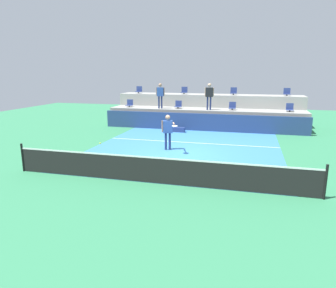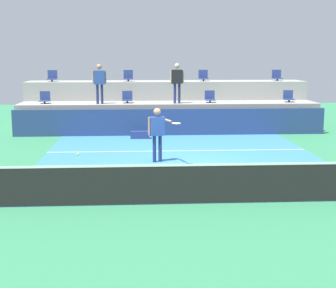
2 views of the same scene
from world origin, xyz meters
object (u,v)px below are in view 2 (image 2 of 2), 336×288
tennis_player (158,129)px  stadium_chair_lower_right (210,98)px  stadium_chair_lower_left (127,98)px  stadium_chair_upper_left (128,77)px  spectator_in_white (177,79)px  stadium_chair_lower_far_right (289,97)px  stadium_chair_upper_far_left (52,77)px  equipment_bag (140,135)px  stadium_chair_upper_right (203,76)px  stadium_chair_lower_far_left (45,98)px  spectator_leaning_on_rail (99,80)px  stadium_chair_upper_far_right (277,76)px  tennis_ball (78,154)px

tennis_player → stadium_chair_lower_right: bearing=68.8°
stadium_chair_lower_left → stadium_chair_upper_left: (0.03, 1.80, 0.85)m
stadium_chair_lower_left → spectator_in_white: 2.33m
stadium_chair_lower_left → spectator_in_white: bearing=-10.2°
stadium_chair_lower_left → stadium_chair_lower_far_right: (7.15, 0.00, 0.00)m
stadium_chair_upper_far_left → spectator_in_white: spectator_in_white is taller
stadium_chair_lower_right → equipment_bag: 3.94m
stadium_chair_lower_far_right → stadium_chair_upper_right: stadium_chair_upper_right is taller
stadium_chair_lower_far_left → stadium_chair_upper_left: stadium_chair_upper_left is taller
spectator_leaning_on_rail → stadium_chair_lower_far_left: bearing=170.9°
stadium_chair_upper_left → stadium_chair_upper_far_right: same height
stadium_chair_upper_right → spectator_leaning_on_rail: bearing=-155.2°
spectator_leaning_on_rail → equipment_bag: spectator_leaning_on_rail is taller
stadium_chair_upper_far_right → stadium_chair_lower_right: bearing=-152.6°
tennis_player → tennis_ball: (-2.15, -2.76, -0.22)m
stadium_chair_lower_far_right → stadium_chair_upper_left: size_ratio=1.00×
stadium_chair_upper_far_left → equipment_bag: 5.96m
spectator_leaning_on_rail → stadium_chair_lower_left: bearing=18.2°
stadium_chair_lower_far_right → stadium_chair_upper_right: (-3.59, 1.80, 0.85)m
tennis_player → equipment_bag: (-0.52, 4.61, -0.89)m
stadium_chair_lower_right → stadium_chair_upper_right: (-0.06, 1.80, 0.85)m
stadium_chair_upper_far_right → spectator_leaning_on_rail: bearing=-165.2°
stadium_chair_lower_far_right → tennis_player: size_ratio=0.31×
spectator_in_white → tennis_ball: spectator_in_white is taller
stadium_chair_lower_left → equipment_bag: 2.49m
tennis_player → equipment_bag: bearing=96.5°
stadium_chair_upper_far_left → stadium_chair_upper_far_right: (10.58, 0.00, 0.00)m
equipment_bag → tennis_ball: bearing=-102.4°
tennis_ball → stadium_chair_upper_far_right: bearing=53.8°
stadium_chair_lower_far_left → spectator_leaning_on_rail: size_ratio=0.31×
stadium_chair_lower_far_left → stadium_chair_upper_far_left: size_ratio=1.00×
stadium_chair_upper_right → spectator_leaning_on_rail: size_ratio=0.31×
spectator_leaning_on_rail → tennis_ball: 9.15m
stadium_chair_lower_left → stadium_chair_lower_right: same height
stadium_chair_lower_far_left → stadium_chair_upper_left: 4.09m
stadium_chair_lower_left → spectator_leaning_on_rail: spectator_leaning_on_rail is taller
stadium_chair_lower_far_right → stadium_chair_upper_right: bearing=153.4°
stadium_chair_lower_far_right → stadium_chair_lower_right: bearing=180.0°
stadium_chair_lower_left → stadium_chair_upper_left: 1.99m
stadium_chair_lower_far_left → stadium_chair_lower_right: size_ratio=1.00×
stadium_chair_upper_far_left → stadium_chair_upper_right: (7.05, 0.00, 0.00)m
stadium_chair_lower_right → equipment_bag: stadium_chair_lower_right is taller
stadium_chair_lower_far_left → stadium_chair_lower_far_right: 10.70m
stadium_chair_upper_far_left → stadium_chair_upper_far_right: 10.58m
stadium_chair_upper_far_right → equipment_bag: bearing=-149.7°
stadium_chair_lower_right → stadium_chair_upper_far_right: 4.00m
stadium_chair_lower_far_left → stadium_chair_upper_right: 7.39m
stadium_chair_lower_right → stadium_chair_lower_far_left: bearing=180.0°
spectator_in_white → tennis_ball: bearing=-109.8°
tennis_ball → equipment_bag: (1.62, 7.37, -0.66)m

